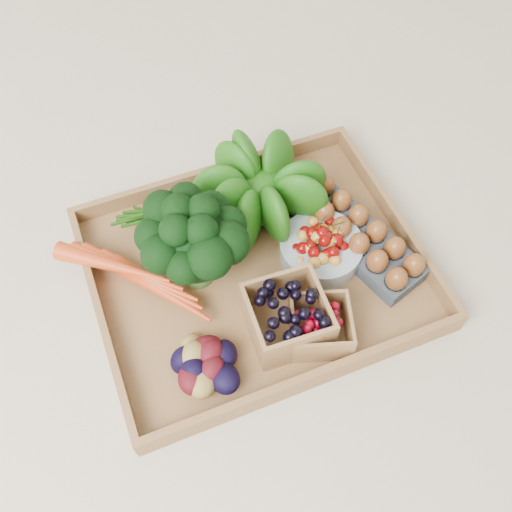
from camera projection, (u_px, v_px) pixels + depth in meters
name	position (u px, v px, depth m)	size (l,w,h in m)	color
ground	(256.00, 274.00, 1.00)	(4.00, 4.00, 0.00)	beige
tray	(256.00, 272.00, 0.99)	(0.55, 0.45, 0.01)	olive
carrots	(140.00, 276.00, 0.95)	(0.22, 0.16, 0.05)	red
lettuce	(261.00, 186.00, 0.99)	(0.15, 0.15, 0.15)	#12470B
broccoli	(195.00, 255.00, 0.92)	(0.18, 0.18, 0.14)	black
cherry_bowl	(321.00, 249.00, 0.99)	(0.14, 0.14, 0.04)	#8C9EA5
egg_carton	(356.00, 238.00, 1.00)	(0.09, 0.26, 0.03)	#373D46
potatoes	(202.00, 361.00, 0.86)	(0.12, 0.12, 0.07)	#3C090F
punnet_blackberry	(287.00, 317.00, 0.89)	(0.12, 0.12, 0.08)	black
punnet_raspberry	(320.00, 326.00, 0.90)	(0.09, 0.09, 0.06)	maroon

